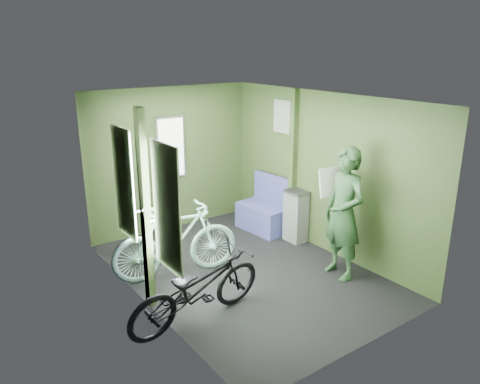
{
  "coord_description": "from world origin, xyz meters",
  "views": [
    {
      "loc": [
        -3.34,
        -4.55,
        2.93
      ],
      "look_at": [
        0.0,
        0.1,
        1.1
      ],
      "focal_mm": 35.0,
      "sensor_mm": 36.0,
      "label": 1
    }
  ],
  "objects_px": {
    "bicycle_black": "(199,323)",
    "waste_box": "(296,216)",
    "bicycle_mint": "(178,276)",
    "bench_seat": "(264,214)",
    "passenger": "(344,214)"
  },
  "relations": [
    {
      "from": "bench_seat",
      "to": "waste_box",
      "type": "bearing_deg",
      "value": -84.23
    },
    {
      "from": "bench_seat",
      "to": "passenger",
      "type": "bearing_deg",
      "value": -99.9
    },
    {
      "from": "bicycle_mint",
      "to": "bench_seat",
      "type": "xyz_separation_m",
      "value": [
        1.92,
        0.6,
        0.27
      ]
    },
    {
      "from": "bicycle_mint",
      "to": "waste_box",
      "type": "bearing_deg",
      "value": -78.95
    },
    {
      "from": "passenger",
      "to": "bench_seat",
      "type": "height_order",
      "value": "passenger"
    },
    {
      "from": "waste_box",
      "to": "bicycle_black",
      "type": "bearing_deg",
      "value": -155.66
    },
    {
      "from": "bicycle_black",
      "to": "passenger",
      "type": "distance_m",
      "value": 2.26
    },
    {
      "from": "bicycle_mint",
      "to": "bench_seat",
      "type": "relative_size",
      "value": 1.86
    },
    {
      "from": "bicycle_black",
      "to": "passenger",
      "type": "height_order",
      "value": "passenger"
    },
    {
      "from": "bicycle_mint",
      "to": "bench_seat",
      "type": "distance_m",
      "value": 2.03
    },
    {
      "from": "bicycle_black",
      "to": "bicycle_mint",
      "type": "height_order",
      "value": "bicycle_mint"
    },
    {
      "from": "bicycle_mint",
      "to": "bicycle_black",
      "type": "bearing_deg",
      "value": 175.3
    },
    {
      "from": "bicycle_black",
      "to": "waste_box",
      "type": "height_order",
      "value": "waste_box"
    },
    {
      "from": "bicycle_mint",
      "to": "waste_box",
      "type": "height_order",
      "value": "waste_box"
    },
    {
      "from": "bicycle_black",
      "to": "bicycle_mint",
      "type": "distance_m",
      "value": 1.16
    }
  ]
}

